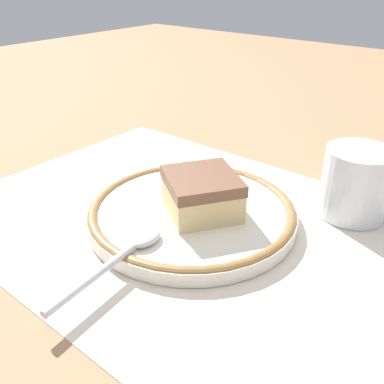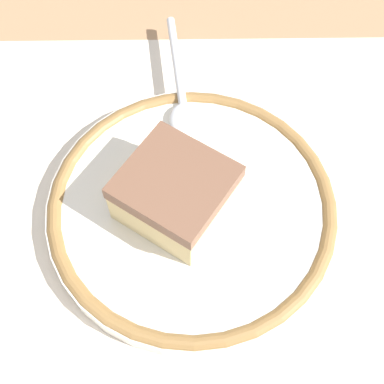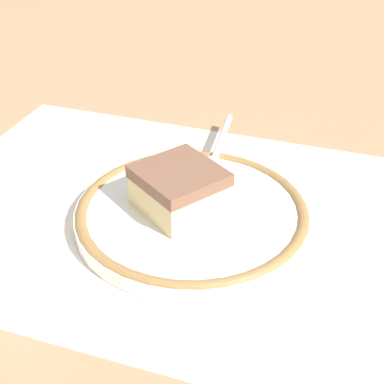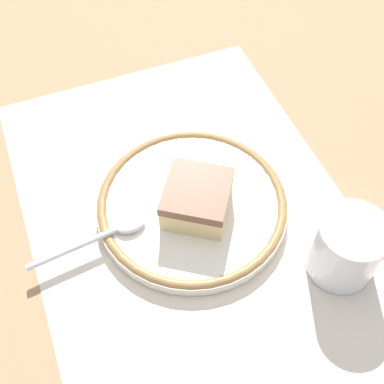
{
  "view_description": "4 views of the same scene",
  "coord_description": "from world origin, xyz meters",
  "px_view_note": "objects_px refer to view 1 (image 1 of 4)",
  "views": [
    {
      "loc": [
        0.24,
        -0.31,
        0.25
      ],
      "look_at": [
        -0.01,
        0.01,
        0.04
      ],
      "focal_mm": 40.25,
      "sensor_mm": 36.0,
      "label": 1
    },
    {
      "loc": [
        -0.01,
        0.2,
        0.39
      ],
      "look_at": [
        -0.01,
        0.01,
        0.04
      ],
      "focal_mm": 50.59,
      "sensor_mm": 36.0,
      "label": 2
    },
    {
      "loc": [
        -0.16,
        0.43,
        0.33
      ],
      "look_at": [
        -0.01,
        0.01,
        0.04
      ],
      "focal_mm": 53.4,
      "sensor_mm": 36.0,
      "label": 3
    },
    {
      "loc": [
        0.3,
        -0.12,
        0.5
      ],
      "look_at": [
        -0.01,
        0.01,
        0.04
      ],
      "focal_mm": 46.93,
      "sensor_mm": 36.0,
      "label": 4
    }
  ],
  "objects_px": {
    "plate": "(192,212)",
    "spoon": "(127,252)",
    "cake_slice": "(200,193)",
    "cup": "(355,187)",
    "napkin": "(66,186)"
  },
  "relations": [
    {
      "from": "plate",
      "to": "spoon",
      "type": "height_order",
      "value": "spoon"
    },
    {
      "from": "plate",
      "to": "spoon",
      "type": "bearing_deg",
      "value": -85.26
    },
    {
      "from": "plate",
      "to": "cake_slice",
      "type": "height_order",
      "value": "cake_slice"
    },
    {
      "from": "plate",
      "to": "cup",
      "type": "height_order",
      "value": "cup"
    },
    {
      "from": "plate",
      "to": "spoon",
      "type": "distance_m",
      "value": 0.1
    },
    {
      "from": "spoon",
      "to": "napkin",
      "type": "bearing_deg",
      "value": 160.81
    },
    {
      "from": "cake_slice",
      "to": "cup",
      "type": "distance_m",
      "value": 0.17
    },
    {
      "from": "spoon",
      "to": "cup",
      "type": "distance_m",
      "value": 0.26
    },
    {
      "from": "cup",
      "to": "plate",
      "type": "bearing_deg",
      "value": -136.18
    },
    {
      "from": "napkin",
      "to": "spoon",
      "type": "bearing_deg",
      "value": -19.19
    },
    {
      "from": "plate",
      "to": "cup",
      "type": "relative_size",
      "value": 2.95
    },
    {
      "from": "spoon",
      "to": "cup",
      "type": "bearing_deg",
      "value": 62.06
    },
    {
      "from": "cake_slice",
      "to": "napkin",
      "type": "height_order",
      "value": "cake_slice"
    },
    {
      "from": "spoon",
      "to": "napkin",
      "type": "height_order",
      "value": "spoon"
    },
    {
      "from": "cake_slice",
      "to": "spoon",
      "type": "distance_m",
      "value": 0.11
    }
  ]
}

